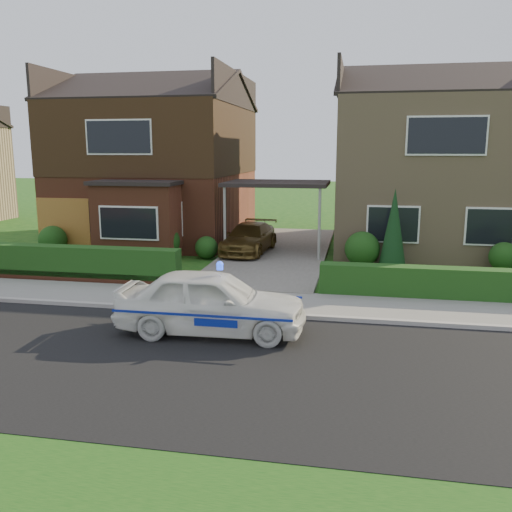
# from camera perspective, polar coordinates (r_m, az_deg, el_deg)

# --- Properties ---
(ground) EXTENTS (120.00, 120.00, 0.00)m
(ground) POSITION_cam_1_polar(r_m,az_deg,el_deg) (10.48, -6.97, -11.09)
(ground) COLOR #144512
(ground) RESTS_ON ground
(road) EXTENTS (60.00, 6.00, 0.02)m
(road) POSITION_cam_1_polar(r_m,az_deg,el_deg) (10.48, -6.97, -11.09)
(road) COLOR black
(road) RESTS_ON ground
(kerb) EXTENTS (60.00, 0.16, 0.12)m
(kerb) POSITION_cam_1_polar(r_m,az_deg,el_deg) (13.22, -2.96, -5.98)
(kerb) COLOR #9E9993
(kerb) RESTS_ON ground
(sidewalk) EXTENTS (60.00, 2.00, 0.10)m
(sidewalk) POSITION_cam_1_polar(r_m,az_deg,el_deg) (14.21, -1.96, -4.79)
(sidewalk) COLOR slate
(sidewalk) RESTS_ON ground
(driveway) EXTENTS (3.80, 12.00, 0.12)m
(driveway) POSITION_cam_1_polar(r_m,az_deg,el_deg) (20.81, 2.21, 0.37)
(driveway) COLOR #666059
(driveway) RESTS_ON ground
(house_left) EXTENTS (7.50, 9.53, 7.25)m
(house_left) POSITION_cam_1_polar(r_m,az_deg,el_deg) (24.74, -10.27, 10.66)
(house_left) COLOR brown
(house_left) RESTS_ON ground
(house_right) EXTENTS (7.50, 8.06, 7.25)m
(house_right) POSITION_cam_1_polar(r_m,az_deg,el_deg) (23.38, 17.85, 9.92)
(house_right) COLOR tan
(house_right) RESTS_ON ground
(carport_link) EXTENTS (3.80, 3.00, 2.77)m
(carport_link) POSITION_cam_1_polar(r_m,az_deg,el_deg) (20.44, 2.25, 7.52)
(carport_link) COLOR black
(carport_link) RESTS_ON ground
(garage_door) EXTENTS (2.20, 0.10, 2.10)m
(garage_door) POSITION_cam_1_polar(r_m,az_deg,el_deg) (22.44, -19.54, 3.08)
(garage_door) COLOR brown
(garage_door) RESTS_ON ground
(dwarf_wall) EXTENTS (7.70, 0.25, 0.36)m
(dwarf_wall) POSITION_cam_1_polar(r_m,az_deg,el_deg) (17.40, -20.03, -2.05)
(dwarf_wall) COLOR brown
(dwarf_wall) RESTS_ON ground
(hedge_left) EXTENTS (7.50, 0.55, 0.90)m
(hedge_left) POSITION_cam_1_polar(r_m,az_deg,el_deg) (17.57, -19.74, -2.51)
(hedge_left) COLOR #1A3711
(hedge_left) RESTS_ON ground
(hedge_right) EXTENTS (7.50, 0.55, 0.80)m
(hedge_right) POSITION_cam_1_polar(r_m,az_deg,el_deg) (15.35, 20.85, -4.51)
(hedge_right) COLOR #1A3711
(hedge_right) RESTS_ON ground
(shrub_left_far) EXTENTS (1.08, 1.08, 1.08)m
(shrub_left_far) POSITION_cam_1_polar(r_m,az_deg,el_deg) (22.25, -20.61, 1.62)
(shrub_left_far) COLOR #1A3711
(shrub_left_far) RESTS_ON ground
(shrub_left_mid) EXTENTS (1.32, 1.32, 1.32)m
(shrub_left_mid) POSITION_cam_1_polar(r_m,az_deg,el_deg) (20.08, -9.88, 1.56)
(shrub_left_mid) COLOR #1A3711
(shrub_left_mid) RESTS_ON ground
(shrub_left_near) EXTENTS (0.84, 0.84, 0.84)m
(shrub_left_near) POSITION_cam_1_polar(r_m,az_deg,el_deg) (19.90, -5.23, 0.89)
(shrub_left_near) COLOR #1A3711
(shrub_left_near) RESTS_ON ground
(shrub_right_near) EXTENTS (1.20, 1.20, 1.20)m
(shrub_right_near) POSITION_cam_1_polar(r_m,az_deg,el_deg) (18.92, 11.12, 0.74)
(shrub_right_near) COLOR #1A3711
(shrub_right_near) RESTS_ON ground
(shrub_right_mid) EXTENTS (0.96, 0.96, 0.96)m
(shrub_right_mid) POSITION_cam_1_polar(r_m,az_deg,el_deg) (19.63, 24.65, -0.06)
(shrub_right_mid) COLOR #1A3711
(shrub_right_mid) RESTS_ON ground
(conifer_a) EXTENTS (0.90, 0.90, 2.60)m
(conifer_a) POSITION_cam_1_polar(r_m,az_deg,el_deg) (18.65, 14.28, 2.64)
(conifer_a) COLOR black
(conifer_a) RESTS_ON ground
(police_car) EXTENTS (3.78, 4.16, 1.56)m
(police_car) POSITION_cam_1_polar(r_m,az_deg,el_deg) (11.81, -4.73, -4.87)
(police_car) COLOR silver
(police_car) RESTS_ON ground
(driveway_car) EXTENTS (1.81, 3.86, 1.09)m
(driveway_car) POSITION_cam_1_polar(r_m,az_deg,el_deg) (20.47, -0.72, 1.92)
(driveway_car) COLOR brown
(driveway_car) RESTS_ON driveway
(potted_plant_a) EXTENTS (0.42, 0.29, 0.78)m
(potted_plant_a) POSITION_cam_1_polar(r_m,az_deg,el_deg) (17.17, -13.97, -1.14)
(potted_plant_a) COLOR gray
(potted_plant_a) RESTS_ON ground
(potted_plant_b) EXTENTS (0.52, 0.49, 0.74)m
(potted_plant_b) POSITION_cam_1_polar(r_m,az_deg,el_deg) (19.82, -10.21, 0.57)
(potted_plant_b) COLOR gray
(potted_plant_b) RESTS_ON ground
(potted_plant_c) EXTENTS (0.54, 0.54, 0.85)m
(potted_plant_c) POSITION_cam_1_polar(r_m,az_deg,el_deg) (19.34, -22.10, -0.19)
(potted_plant_c) COLOR gray
(potted_plant_c) RESTS_ON ground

